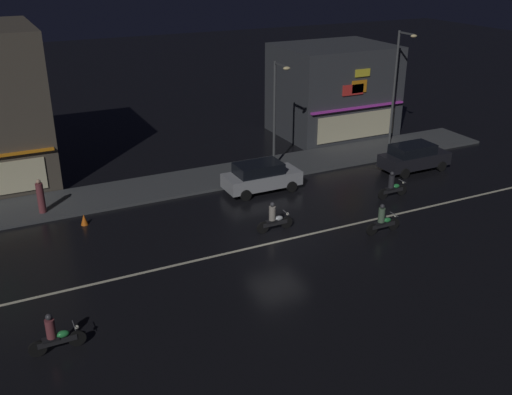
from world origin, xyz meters
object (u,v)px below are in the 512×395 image
Objects in this scene: parked_car_trailing at (261,176)px; motorcycle_opposite_lane at (383,221)px; pedestrian_on_sidewalk at (41,197)px; motorcycle_trailing_far at (55,336)px; motorcycle_lead at (274,219)px; parked_car_near_kerb at (414,157)px; streetlamp_west at (276,106)px; streetlamp_mid at (397,80)px; traffic_cone at (84,220)px; motorcycle_following at (392,187)px.

motorcycle_opposite_lane is (2.85, -7.28, -0.24)m from parked_car_trailing.
motorcycle_trailing_far is at bearing 137.08° from pedestrian_on_sidewalk.
parked_car_trailing is 2.26× the size of motorcycle_opposite_lane.
motorcycle_trailing_far is (-10.89, -4.89, 0.00)m from motorcycle_lead.
parked_car_near_kerb is 9.93m from parked_car_trailing.
pedestrian_on_sidewalk reaches higher than parked_car_trailing.
parked_car_trailing is at bearing -69.85° from motorcycle_opposite_lane.
streetlamp_mid is (9.28, 0.56, 0.59)m from streetlamp_west.
pedestrian_on_sidewalk reaches higher than motorcycle_lead.
pedestrian_on_sidewalk is at bearing 127.98° from traffic_cone.
parked_car_near_kerb and parked_car_trailing have the same top height.
streetlamp_mid is at bearing 8.72° from traffic_cone.
pedestrian_on_sidewalk is 3.27× the size of traffic_cone.
streetlamp_west is at bearing -132.77° from motorcycle_trailing_far.
parked_car_trailing is 7.23m from motorcycle_following.
motorcycle_lead is 7.76m from motorcycle_following.
parked_car_trailing is 2.26× the size of motorcycle_lead.
motorcycle_opposite_lane is at bearing 111.40° from parked_car_trailing.
parked_car_trailing reaches higher than motorcycle_following.
motorcycle_lead is 1.00× the size of motorcycle_trailing_far.
streetlamp_west is at bearing 69.27° from motorcycle_lead.
motorcycle_following is at bearing -13.88° from traffic_cone.
parked_car_trailing is 2.26× the size of motorcycle_following.
motorcycle_opposite_lane is (-7.01, -6.14, -0.24)m from parked_car_near_kerb.
streetlamp_mid is 12.60m from parked_car_trailing.
streetlamp_west is at bearing 153.44° from parked_car_near_kerb.
streetlamp_mid is 14.21m from motorcycle_opposite_lane.
parked_car_trailing reaches higher than motorcycle_lead.
pedestrian_on_sidewalk reaches higher than motorcycle_opposite_lane.
parked_car_trailing is 5.12m from motorcycle_lead.
parked_car_near_kerb is 2.26× the size of motorcycle_trailing_far.
motorcycle_trailing_far is (-22.47, -8.57, -0.24)m from parked_car_near_kerb.
parked_car_trailing is at bearing 145.14° from motorcycle_following.
streetlamp_west is at bearing 117.87° from motorcycle_following.
pedestrian_on_sidewalk is at bearing -10.11° from parked_car_trailing.
pedestrian_on_sidewalk is at bearing -177.16° from streetlamp_mid.
pedestrian_on_sidewalk is 21.57m from parked_car_near_kerb.
streetlamp_west is 11.75× the size of traffic_cone.
streetlamp_west is 0.85× the size of streetlamp_mid.
motorcycle_opposite_lane is at bearing -163.44° from motorcycle_trailing_far.
pedestrian_on_sidewalk is at bearing 171.51° from parked_car_near_kerb.
motorcycle_lead is (-13.31, -8.01, -3.95)m from streetlamp_mid.
streetlamp_mid is at bearing -144.31° from motorcycle_trailing_far.
pedestrian_on_sidewalk is (-23.07, -1.14, -3.61)m from streetlamp_mid.
streetlamp_west is 1.50× the size of parked_car_near_kerb.
streetlamp_west is 9.32m from streetlamp_mid.
motorcycle_trailing_far is at bearing -140.40° from streetlamp_west.
motorcycle_trailing_far is (-15.45, -2.43, 0.00)m from motorcycle_opposite_lane.
motorcycle_following is at bearing -143.44° from parked_car_near_kerb.
motorcycle_trailing_far is at bearing 37.63° from parked_car_trailing.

